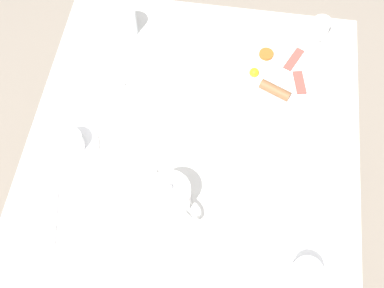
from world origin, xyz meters
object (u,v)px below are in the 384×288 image
object	(u,v)px
teacup_with_saucer_right	(305,274)
creamer_jug	(321,28)
fork_by_plate	(174,104)
spoon_for_tea	(54,217)
water_glass_tall	(125,21)
breakfast_plate	(276,75)
napkin_folded	(101,84)
teacup_with_saucer_left	(71,144)
teapot_near	(170,196)
knife_by_plate	(308,171)

from	to	relation	value
teacup_with_saucer_right	creamer_jug	distance (m)	0.80
fork_by_plate	spoon_for_tea	distance (m)	0.48
water_glass_tall	fork_by_plate	xyz separation A→B (m)	(0.26, 0.20, -0.05)
breakfast_plate	napkin_folded	xyz separation A→B (m)	(0.11, -0.54, -0.00)
napkin_folded	fork_by_plate	distance (m)	0.24
teacup_with_saucer_left	teacup_with_saucer_right	size ratio (longest dim) A/B	1.00
teapot_near	water_glass_tall	world-z (taller)	teapot_near
breakfast_plate	spoon_for_tea	bearing A→B (deg)	-46.06
teacup_with_saucer_right	knife_by_plate	bearing A→B (deg)	179.47
teacup_with_saucer_right	teacup_with_saucer_left	bearing A→B (deg)	-111.75
fork_by_plate	teacup_with_saucer_right	bearing A→B (deg)	41.87
teapot_near	teacup_with_saucer_right	size ratio (longest dim) A/B	1.11
breakfast_plate	knife_by_plate	world-z (taller)	breakfast_plate
teacup_with_saucer_left	breakfast_plate	bearing A→B (deg)	120.38
water_glass_tall	creamer_jug	world-z (taller)	water_glass_tall
teacup_with_saucer_left	creamer_jug	distance (m)	0.88
napkin_folded	teacup_with_saucer_left	bearing A→B (deg)	-8.46
teapot_near	spoon_for_tea	world-z (taller)	teapot_near
napkin_folded	teapot_near	bearing A→B (deg)	38.72
breakfast_plate	knife_by_plate	size ratio (longest dim) A/B	1.36
teacup_with_saucer_right	spoon_for_tea	bearing A→B (deg)	-95.12
teacup_with_saucer_left	spoon_for_tea	bearing A→B (deg)	1.49
teacup_with_saucer_right	water_glass_tall	distance (m)	0.94
spoon_for_tea	fork_by_plate	bearing A→B (deg)	146.28
teacup_with_saucer_left	creamer_jug	size ratio (longest dim) A/B	1.90
knife_by_plate	creamer_jug	bearing A→B (deg)	177.77
breakfast_plate	knife_by_plate	xyz separation A→B (m)	(0.31, 0.11, -0.01)
breakfast_plate	teapot_near	distance (m)	0.53
breakfast_plate	teacup_with_saucer_right	xyz separation A→B (m)	(0.61, 0.11, 0.02)
fork_by_plate	teacup_with_saucer_left	bearing A→B (deg)	-55.49
creamer_jug	spoon_for_tea	world-z (taller)	creamer_jug
breakfast_plate	spoon_for_tea	world-z (taller)	breakfast_plate
water_glass_tall	knife_by_plate	size ratio (longest dim) A/B	0.46
teapot_near	fork_by_plate	xyz separation A→B (m)	(-0.31, -0.04, -0.05)
water_glass_tall	napkin_folded	distance (m)	0.23
water_glass_tall	spoon_for_tea	world-z (taller)	water_glass_tall
teapot_near	water_glass_tall	size ratio (longest dim) A/B	1.75
napkin_folded	spoon_for_tea	size ratio (longest dim) A/B	1.00
spoon_for_tea	water_glass_tall	bearing A→B (deg)	174.57
teapot_near	teacup_with_saucer_left	size ratio (longest dim) A/B	1.11
teapot_near	creamer_jug	size ratio (longest dim) A/B	2.11
teapot_near	spoon_for_tea	bearing A→B (deg)	50.52
creamer_jug	napkin_folded	size ratio (longest dim) A/B	0.55
knife_by_plate	teacup_with_saucer_right	bearing A→B (deg)	-0.53
fork_by_plate	creamer_jug	bearing A→B (deg)	128.26
breakfast_plate	spoon_for_tea	size ratio (longest dim) A/B	1.92
teapot_near	water_glass_tall	bearing A→B (deg)	-31.98
teacup_with_saucer_right	water_glass_tall	xyz separation A→B (m)	(-0.72, -0.61, 0.02)
water_glass_tall	knife_by_plate	bearing A→B (deg)	55.44
teacup_with_saucer_right	napkin_folded	size ratio (longest dim) A/B	1.03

